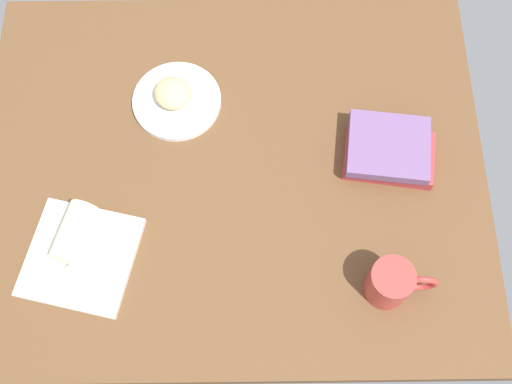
# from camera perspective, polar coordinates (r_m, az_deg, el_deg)

# --- Properties ---
(dining_table) EXTENTS (1.10, 0.90, 0.04)m
(dining_table) POSITION_cam_1_polar(r_m,az_deg,el_deg) (1.39, -2.17, 1.95)
(dining_table) COLOR brown
(dining_table) RESTS_ON ground
(round_plate) EXTENTS (0.20, 0.20, 0.01)m
(round_plate) POSITION_cam_1_polar(r_m,az_deg,el_deg) (1.45, -7.14, 8.14)
(round_plate) COLOR white
(round_plate) RESTS_ON dining_table
(scone_pastry) EXTENTS (0.12, 0.12, 0.04)m
(scone_pastry) POSITION_cam_1_polar(r_m,az_deg,el_deg) (1.43, -7.50, 8.83)
(scone_pastry) COLOR tan
(scone_pastry) RESTS_ON round_plate
(square_plate) EXTENTS (0.26, 0.26, 0.02)m
(square_plate) POSITION_cam_1_polar(r_m,az_deg,el_deg) (1.34, -15.49, -5.68)
(square_plate) COLOR silver
(square_plate) RESTS_ON dining_table
(sauce_cup) EXTENTS (0.06, 0.06, 0.03)m
(sauce_cup) POSITION_cam_1_polar(r_m,az_deg,el_deg) (1.31, -15.61, -7.39)
(sauce_cup) COLOR silver
(sauce_cup) RESTS_ON square_plate
(breakfast_wrap) EXTENTS (0.10, 0.13, 0.06)m
(breakfast_wrap) POSITION_cam_1_polar(r_m,az_deg,el_deg) (1.32, -16.02, -3.59)
(breakfast_wrap) COLOR beige
(breakfast_wrap) RESTS_ON square_plate
(book_stack) EXTENTS (0.21, 0.17, 0.05)m
(book_stack) POSITION_cam_1_polar(r_m,az_deg,el_deg) (1.39, 11.87, 3.61)
(book_stack) COLOR #A53338
(book_stack) RESTS_ON dining_table
(coffee_mug) EXTENTS (0.14, 0.09, 0.10)m
(coffee_mug) POSITION_cam_1_polar(r_m,az_deg,el_deg) (1.26, 12.11, -8.01)
(coffee_mug) COLOR #B23833
(coffee_mug) RESTS_ON dining_table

